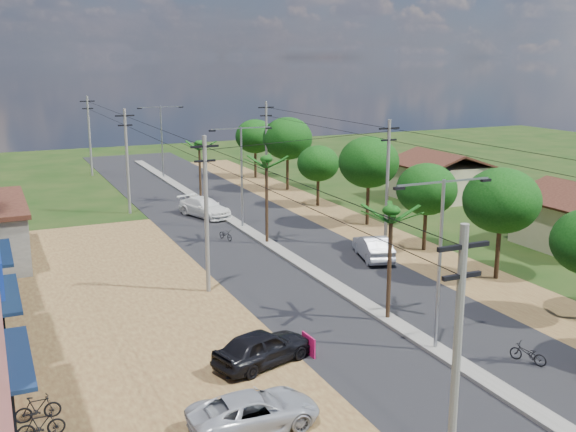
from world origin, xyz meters
name	(u,v)px	position (x,y,z in m)	size (l,w,h in m)	color
ground	(435,351)	(0.00, 0.00, 0.00)	(160.00, 160.00, 0.00)	black
road	(296,262)	(0.00, 15.00, 0.02)	(12.00, 110.00, 0.04)	black
median	(278,250)	(0.00, 18.00, 0.09)	(1.00, 90.00, 0.18)	#605E56
dirt_lot_west	(74,341)	(-15.00, 8.00, 0.02)	(18.00, 46.00, 0.04)	#52321C
dirt_shoulder_east	(405,248)	(8.50, 15.00, 0.01)	(5.00, 90.00, 0.03)	#52321C
house_east_far	(439,174)	(21.00, 28.00, 2.39)	(7.60, 7.50, 4.60)	tan
tree_east_c	(502,201)	(9.70, 7.00, 4.86)	(4.60, 4.60, 6.83)	black
tree_east_d	(427,189)	(9.40, 14.00, 4.34)	(4.20, 4.20, 6.13)	black
tree_east_e	(369,162)	(9.60, 22.00, 5.09)	(4.80, 4.80, 7.14)	black
tree_east_f	(318,163)	(9.20, 30.00, 3.89)	(3.80, 3.80, 5.52)	black
tree_east_g	(287,139)	(9.80, 38.00, 5.24)	(5.00, 5.00, 7.38)	black
tree_east_h	(255,136)	(9.50, 46.00, 4.64)	(4.40, 4.40, 6.52)	black
palm_median_near	(391,216)	(0.00, 4.00, 5.54)	(2.00, 2.00, 6.15)	black
palm_median_mid	(266,163)	(0.00, 20.00, 5.90)	(2.00, 2.00, 6.55)	black
palm_median_far	(199,146)	(0.00, 36.00, 5.26)	(2.00, 2.00, 5.85)	black
streetlight_near	(440,251)	(0.00, 0.00, 4.79)	(5.10, 0.18, 8.00)	gray
streetlight_mid	(242,169)	(0.00, 25.00, 4.79)	(5.10, 0.18, 8.00)	gray
streetlight_far	(162,135)	(0.00, 50.00, 4.79)	(5.10, 0.18, 8.00)	gray
utility_pole_w_a	(455,376)	(-7.00, -10.00, 4.76)	(1.60, 0.24, 9.00)	#605E56
utility_pole_w_b	(206,211)	(-7.00, 12.00, 4.76)	(1.60, 0.24, 9.00)	#605E56
utility_pole_w_c	(127,159)	(-7.00, 34.00, 4.76)	(1.60, 0.24, 9.00)	#605E56
utility_pole_w_d	(89,134)	(-7.00, 55.00, 4.76)	(1.60, 0.24, 9.00)	#605E56
utility_pole_e_b	(387,181)	(7.50, 16.00, 4.76)	(1.60, 0.24, 9.00)	#605E56
utility_pole_e_c	(266,145)	(7.50, 38.00, 4.76)	(1.60, 0.24, 9.00)	#605E56
car_silver_mid	(373,248)	(5.00, 13.60, 0.79)	(1.67, 4.80, 1.58)	#ACAFB5
car_white_far	(205,208)	(-1.50, 30.02, 0.79)	(2.21, 5.43, 1.58)	silver
car_parked_silver	(254,412)	(-10.03, -2.78, 0.67)	(2.23, 4.84, 1.35)	#ACAFB5
car_parked_dark	(262,348)	(-7.78, 1.95, 0.79)	(1.86, 4.62, 1.57)	black
moto_rider_east	(528,354)	(2.89, -2.79, 0.44)	(0.58, 1.67, 0.88)	black
moto_rider_west_a	(226,235)	(-2.38, 22.22, 0.40)	(0.53, 1.52, 0.80)	black
moto_rider_west_b	(197,204)	(-1.20, 33.23, 0.50)	(0.47, 1.68, 1.01)	black
roadside_sign	(309,345)	(-5.50, 1.99, 0.48)	(0.13, 1.16, 0.96)	#A70F47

